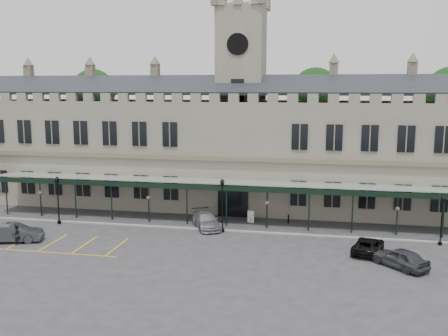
% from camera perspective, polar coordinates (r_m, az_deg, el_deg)
% --- Properties ---
extents(ground, '(140.00, 140.00, 0.00)m').
position_cam_1_polar(ground, '(42.75, -1.56, -9.25)').
color(ground, '#303033').
extents(station_building, '(60.00, 10.36, 17.30)m').
position_cam_1_polar(station_building, '(56.61, 1.93, 2.05)').
color(station_building, slate).
rests_on(station_building, ground).
extents(clock_tower, '(5.60, 5.60, 24.80)m').
position_cam_1_polar(clock_tower, '(56.25, 1.98, 8.79)').
color(clock_tower, slate).
rests_on(clock_tower, ground).
extents(canopy, '(50.00, 4.10, 4.30)m').
position_cam_1_polar(canopy, '(49.13, 0.33, -3.87)').
color(canopy, '#8C9E93').
rests_on(canopy, ground).
extents(kerb, '(60.00, 0.40, 0.12)m').
position_cam_1_polar(kerb, '(47.87, -0.12, -7.13)').
color(kerb, gray).
rests_on(kerb, ground).
extents(parking_markings, '(16.00, 6.00, 0.01)m').
position_cam_1_polar(parking_markings, '(46.44, -19.29, -8.26)').
color(parking_markings, gold).
rests_on(parking_markings, ground).
extents(tree_behind_left, '(6.00, 6.00, 16.00)m').
position_cam_1_polar(tree_behind_left, '(71.57, -14.68, 8.36)').
color(tree_behind_left, '#332314').
rests_on(tree_behind_left, ground).
extents(tree_behind_mid, '(6.00, 6.00, 16.00)m').
position_cam_1_polar(tree_behind_mid, '(64.56, 10.37, 8.44)').
color(tree_behind_mid, '#332314').
rests_on(tree_behind_mid, ground).
extents(lamp_post_left, '(0.46, 0.46, 4.88)m').
position_cam_1_polar(lamp_post_left, '(52.28, -18.47, -3.01)').
color(lamp_post_left, black).
rests_on(lamp_post_left, ground).
extents(lamp_post_mid, '(0.49, 0.49, 5.17)m').
position_cam_1_polar(lamp_post_mid, '(46.76, -0.20, -3.71)').
color(lamp_post_mid, black).
rests_on(lamp_post_mid, ground).
extents(lamp_post_right, '(0.42, 0.42, 4.45)m').
position_cam_1_polar(lamp_post_right, '(46.93, 23.65, -5.00)').
color(lamp_post_right, black).
rests_on(lamp_post_right, ground).
extents(traffic_cone, '(0.42, 0.42, 0.67)m').
position_cam_1_polar(traffic_cone, '(42.72, 21.09, -9.44)').
color(traffic_cone, '#F24907').
rests_on(traffic_cone, ground).
extents(sign_board, '(0.69, 0.24, 1.20)m').
position_cam_1_polar(sign_board, '(50.66, 3.07, -5.60)').
color(sign_board, black).
rests_on(sign_board, ground).
extents(bollard_left, '(0.17, 0.17, 0.96)m').
position_cam_1_polar(bollard_left, '(51.85, -2.70, -5.37)').
color(bollard_left, black).
rests_on(bollard_left, ground).
extents(bollard_right, '(0.16, 0.16, 0.91)m').
position_cam_1_polar(bollard_right, '(50.73, 7.37, -5.80)').
color(bollard_right, black).
rests_on(bollard_right, ground).
extents(car_left_b, '(5.19, 3.06, 1.62)m').
position_cam_1_polar(car_left_b, '(48.16, -22.87, -6.85)').
color(car_left_b, '#313338').
rests_on(car_left_b, ground).
extents(car_taxi, '(4.20, 5.49, 1.48)m').
position_cam_1_polar(car_taxi, '(48.77, -2.05, -5.99)').
color(car_taxi, gray).
rests_on(car_taxi, ground).
extents(car_van, '(3.22, 4.93, 1.26)m').
position_cam_1_polar(car_van, '(43.31, 16.14, -8.50)').
color(car_van, black).
rests_on(car_van, ground).
extents(car_right_a, '(4.42, 4.47, 1.53)m').
position_cam_1_polar(car_right_a, '(40.63, 19.46, -9.65)').
color(car_right_a, '#313338').
rests_on(car_right_a, ground).
extents(person_b, '(1.08, 1.07, 1.76)m').
position_cam_1_polar(person_b, '(47.33, -22.61, -7.02)').
color(person_b, black).
rests_on(person_b, ground).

